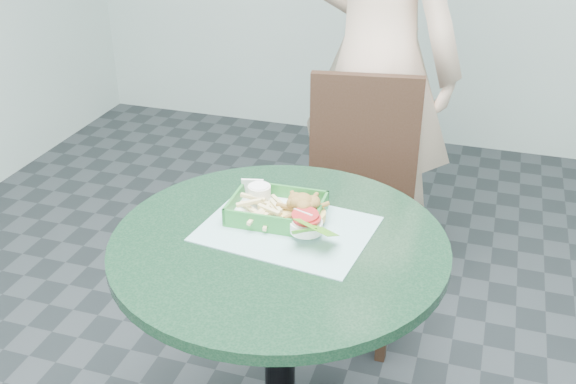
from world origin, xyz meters
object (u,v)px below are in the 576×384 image
(crab_sandwich, at_px, (302,214))
(sauce_ramekin, at_px, (260,197))
(food_basket, at_px, (277,219))
(diner_person, at_px, (380,12))
(dining_chair, at_px, (356,189))
(cafe_table, at_px, (279,300))

(crab_sandwich, height_order, sauce_ramekin, crab_sandwich)
(food_basket, bearing_deg, crab_sandwich, -7.81)
(food_basket, bearing_deg, diner_person, 86.01)
(dining_chair, bearing_deg, cafe_table, -101.73)
(diner_person, xyz_separation_m, food_basket, (-0.07, -0.97, -0.33))
(food_basket, height_order, sauce_ramekin, sauce_ramekin)
(food_basket, height_order, crab_sandwich, crab_sandwich)
(sauce_ramekin, bearing_deg, crab_sandwich, -20.08)
(crab_sandwich, bearing_deg, sauce_ramekin, 159.92)
(diner_person, distance_m, food_basket, 1.03)
(food_basket, xyz_separation_m, crab_sandwich, (0.07, -0.01, 0.03))
(sauce_ramekin, bearing_deg, diner_person, 82.18)
(dining_chair, distance_m, diner_person, 0.64)
(diner_person, xyz_separation_m, sauce_ramekin, (-0.13, -0.93, -0.29))
(crab_sandwich, bearing_deg, diner_person, 90.25)
(diner_person, relative_size, crab_sandwich, 18.15)
(dining_chair, distance_m, food_basket, 0.71)
(dining_chair, distance_m, sauce_ramekin, 0.69)
(cafe_table, height_order, dining_chair, dining_chair)
(food_basket, xyz_separation_m, sauce_ramekin, (-0.06, 0.04, 0.03))
(food_basket, relative_size, sauce_ramekin, 3.87)
(food_basket, distance_m, sauce_ramekin, 0.08)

